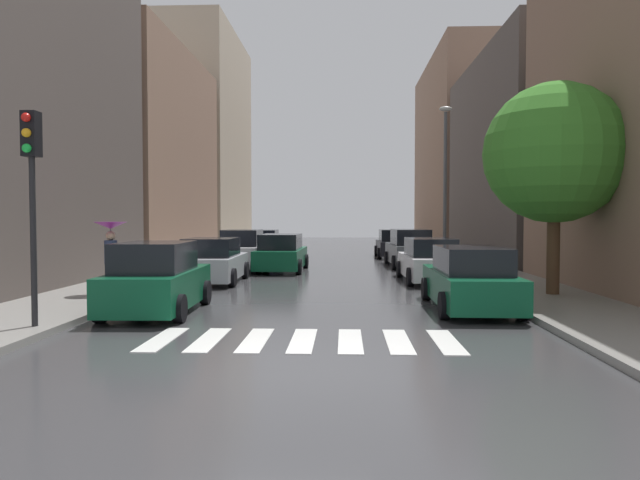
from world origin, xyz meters
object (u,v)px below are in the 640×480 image
parked_car_right_nearest (470,280)px  parked_car_right_third (410,249)px  parked_car_left_nearest (157,280)px  parked_car_right_fourth (394,244)px  parked_car_right_second (429,261)px  parked_car_left_fourth (263,246)px  parked_car_left_second (213,262)px  traffic_light_left_corner (31,170)px  car_midroad (281,254)px  pedestrian_foreground (111,243)px  lamp_post_right (445,174)px  street_tree_right (555,153)px  parked_car_left_third (243,251)px

parked_car_right_nearest → parked_car_right_third: size_ratio=0.98×
parked_car_left_nearest → parked_car_right_fourth: parked_car_left_nearest is taller
parked_car_right_second → parked_car_right_nearest: bearing=179.4°
parked_car_right_nearest → parked_car_right_second: 6.42m
parked_car_left_fourth → parked_car_left_second: bearing=177.4°
parked_car_right_nearest → parked_car_right_fourth: parked_car_right_fourth is taller
parked_car_left_nearest → traffic_light_left_corner: bearing=145.8°
parked_car_right_nearest → parked_car_right_fourth: (-0.26, 19.17, 0.02)m
parked_car_right_second → parked_car_right_third: 6.42m
traffic_light_left_corner → parked_car_left_fourth: bearing=85.3°
parked_car_right_third → car_midroad: size_ratio=1.03×
parked_car_left_second → pedestrian_foreground: pedestrian_foreground is taller
car_midroad → parked_car_left_second: bearing=157.9°
parked_car_right_fourth → parked_car_left_nearest: bearing=158.8°
lamp_post_right → street_tree_right: bearing=-83.7°
parked_car_right_nearest → traffic_light_left_corner: (-9.42, -3.49, 2.53)m
parked_car_left_second → parked_car_right_third: bearing=-49.1°
parked_car_right_nearest → parked_car_right_second: parked_car_right_nearest is taller
pedestrian_foreground → parked_car_right_second: bearing=113.4°
parked_car_left_second → parked_car_left_fourth: parked_car_left_fourth is taller
parked_car_right_nearest → lamp_post_right: (1.58, 12.92, 3.66)m
parked_car_left_third → pedestrian_foreground: size_ratio=2.35×
parked_car_left_third → parked_car_left_fourth: 5.83m
parked_car_left_second → parked_car_right_second: bearing=-86.4°
parked_car_right_third → car_midroad: parked_car_right_third is taller
parked_car_right_second → parked_car_right_fourth: bearing=-0.5°
parked_car_right_nearest → parked_car_right_fourth: size_ratio=1.15×
parked_car_right_fourth → car_midroad: bearing=146.6°
parked_car_left_fourth → parked_car_right_second: 13.23m
parked_car_left_third → pedestrian_foreground: 10.09m
parked_car_left_second → parked_car_left_fourth: 11.45m
parked_car_left_second → lamp_post_right: (9.51, 7.14, 3.65)m
parked_car_left_second → traffic_light_left_corner: traffic_light_left_corner is taller
parked_car_left_nearest → parked_car_left_third: parked_car_left_third is taller
pedestrian_foreground → street_tree_right: 12.96m
street_tree_right → traffic_light_left_corner: 13.41m
parked_car_right_second → pedestrian_foreground: size_ratio=2.23×
parked_car_left_nearest → lamp_post_right: (9.35, 13.79, 3.60)m
parked_car_left_second → parked_car_left_third: bearing=-2.2°
car_midroad → lamp_post_right: bearing=-69.5°
parked_car_left_fourth → parked_car_right_fourth: (7.45, 1.94, -0.01)m
parked_car_left_fourth → parked_car_right_nearest: (7.71, -17.23, -0.02)m
parked_car_right_fourth → pedestrian_foreground: 20.10m
parked_car_left_third → parked_car_right_nearest: bearing=-147.3°
street_tree_right → parked_car_left_fourth: bearing=124.6°
parked_car_right_nearest → lamp_post_right: size_ratio=0.63×
parked_car_left_third → parked_car_right_nearest: (7.82, -11.40, -0.08)m
parked_car_left_nearest → parked_car_right_fourth: bearing=-22.4°
parked_car_left_nearest → street_tree_right: bearing=-76.7°
lamp_post_right → car_midroad: bearing=-161.0°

